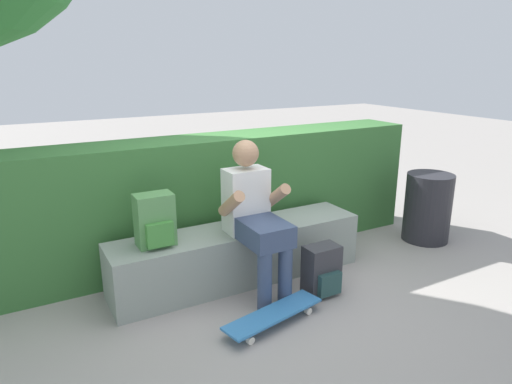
{
  "coord_description": "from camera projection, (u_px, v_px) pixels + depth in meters",
  "views": [
    {
      "loc": [
        -1.6,
        -2.89,
        1.81
      ],
      "look_at": [
        0.14,
        0.23,
        0.77
      ],
      "focal_mm": 31.82,
      "sensor_mm": 36.0,
      "label": 1
    }
  ],
  "objects": [
    {
      "name": "backpack_on_bench",
      "position": [
        155.0,
        221.0,
        3.38
      ],
      "size": [
        0.28,
        0.23,
        0.4
      ],
      "color": "#51894C",
      "rests_on": "bench_main"
    },
    {
      "name": "backpack_on_ground",
      "position": [
        322.0,
        271.0,
        3.62
      ],
      "size": [
        0.28,
        0.23,
        0.4
      ],
      "color": "#333338",
      "rests_on": "ground"
    },
    {
      "name": "person_skater",
      "position": [
        255.0,
        213.0,
        3.55
      ],
      "size": [
        0.49,
        0.62,
        1.21
      ],
      "color": "white",
      "rests_on": "ground"
    },
    {
      "name": "skateboard_near_person",
      "position": [
        274.0,
        314.0,
        3.21
      ],
      "size": [
        0.82,
        0.36,
        0.09
      ],
      "color": "teal",
      "rests_on": "ground"
    },
    {
      "name": "trash_bin",
      "position": [
        428.0,
        207.0,
        4.66
      ],
      "size": [
        0.47,
        0.47,
        0.7
      ],
      "color": "#232328",
      "rests_on": "ground"
    },
    {
      "name": "bench_main",
      "position": [
        239.0,
        254.0,
        3.84
      ],
      "size": [
        2.17,
        0.47,
        0.46
      ],
      "color": "gray",
      "rests_on": "ground"
    },
    {
      "name": "hedge_row",
      "position": [
        164.0,
        205.0,
        4.04
      ],
      "size": [
        5.21,
        0.52,
        1.14
      ],
      "color": "#336730",
      "rests_on": "ground"
    },
    {
      "name": "ground_plane",
      "position": [
        255.0,
        292.0,
        3.68
      ],
      "size": [
        24.0,
        24.0,
        0.0
      ],
      "primitive_type": "plane",
      "color": "gray"
    }
  ]
}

